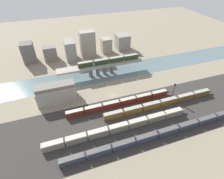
# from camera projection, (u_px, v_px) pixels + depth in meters

# --- Properties ---
(ground_plane) EXTENTS (400.00, 400.00, 0.00)m
(ground_plane) POSITION_uv_depth(u_px,v_px,m) (113.00, 95.00, 116.81)
(ground_plane) COLOR gray
(railbed_yard) EXTENTS (280.00, 42.00, 0.01)m
(railbed_yard) POSITION_uv_depth(u_px,v_px,m) (127.00, 121.00, 98.83)
(railbed_yard) COLOR #33302D
(railbed_yard) RESTS_ON ground
(river_water) EXTENTS (320.00, 22.43, 0.01)m
(river_water) POSITION_uv_depth(u_px,v_px,m) (101.00, 74.00, 137.73)
(river_water) COLOR slate
(river_water) RESTS_ON ground
(bridge) EXTENTS (66.29, 7.76, 9.06)m
(bridge) POSITION_uv_depth(u_px,v_px,m) (101.00, 66.00, 133.35)
(bridge) COLOR gray
(bridge) RESTS_ON ground
(train_on_bridge) EXTENTS (51.25, 2.79, 3.84)m
(train_on_bridge) POSITION_uv_depth(u_px,v_px,m) (110.00, 60.00, 133.01)
(train_on_bridge) COLOR #23381E
(train_on_bridge) RESTS_ON bridge
(train_yard_near) EXTENTS (103.04, 2.76, 3.64)m
(train_yard_near) POSITION_uv_depth(u_px,v_px,m) (160.00, 134.00, 89.65)
(train_yard_near) COLOR #2D384C
(train_yard_near) RESTS_ON ground
(train_yard_mid) EXTENTS (81.93, 3.12, 4.05)m
(train_yard_mid) POSITION_uv_depth(u_px,v_px,m) (121.00, 127.00, 92.88)
(train_yard_mid) COLOR gray
(train_yard_mid) RESTS_ON ground
(train_yard_far) EXTENTS (77.17, 2.74, 4.01)m
(train_yard_far) POSITION_uv_depth(u_px,v_px,m) (162.00, 103.00, 108.05)
(train_yard_far) COLOR brown
(train_yard_far) RESTS_ON ground
(train_yard_outer) EXTENTS (69.48, 2.65, 4.17)m
(train_yard_outer) POSITION_uv_depth(u_px,v_px,m) (121.00, 103.00, 108.13)
(train_yard_outer) COLOR #5B1E19
(train_yard_outer) RESTS_ON ground
(warehouse_building) EXTENTS (24.28, 10.64, 11.94)m
(warehouse_building) POSITION_uv_depth(u_px,v_px,m) (56.00, 93.00, 110.18)
(warehouse_building) COLOR #9E998E
(warehouse_building) RESTS_ON ground
(signal_tower) EXTENTS (1.00, 0.97, 12.12)m
(signal_tower) POSITION_uv_depth(u_px,v_px,m) (173.00, 92.00, 110.35)
(signal_tower) COLOR #4C4C51
(signal_tower) RESTS_ON ground
(city_block_far_left) EXTENTS (9.99, 10.38, 17.07)m
(city_block_far_left) POSITION_uv_depth(u_px,v_px,m) (28.00, 53.00, 148.81)
(city_block_far_left) COLOR #605B56
(city_block_far_left) RESTS_ON ground
(city_block_left) EXTENTS (11.04, 9.55, 12.51)m
(city_block_left) POSITION_uv_depth(u_px,v_px,m) (50.00, 53.00, 153.12)
(city_block_left) COLOR slate
(city_block_left) RESTS_ON ground
(city_block_center) EXTENTS (8.82, 15.92, 16.89)m
(city_block_center) POSITION_uv_depth(u_px,v_px,m) (70.00, 50.00, 153.39)
(city_block_center) COLOR gray
(city_block_center) RESTS_ON ground
(city_block_right) EXTENTS (13.06, 9.18, 23.01)m
(city_block_right) POSITION_uv_depth(u_px,v_px,m) (88.00, 44.00, 156.10)
(city_block_right) COLOR gray
(city_block_right) RESTS_ON ground
(city_block_far_right) EXTENTS (9.20, 9.26, 13.45)m
(city_block_far_right) POSITION_uv_depth(u_px,v_px,m) (106.00, 45.00, 165.46)
(city_block_far_right) COLOR gray
(city_block_far_right) RESTS_ON ground
(city_block_tall) EXTENTS (12.07, 13.03, 14.01)m
(city_block_tall) POSITION_uv_depth(u_px,v_px,m) (122.00, 42.00, 171.70)
(city_block_tall) COLOR gray
(city_block_tall) RESTS_ON ground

